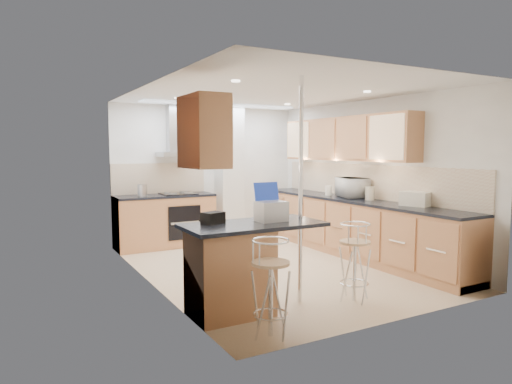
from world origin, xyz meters
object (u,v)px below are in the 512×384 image
laptop (271,211)px  bread_bin (416,199)px  bar_stool_near (271,287)px  bar_stool_end (355,262)px  microwave (353,188)px

laptop → bread_bin: bearing=7.0°
bar_stool_near → bar_stool_end: (1.33, 0.38, -0.01)m
laptop → bar_stool_end: (0.92, -0.29, -0.60)m
bar_stool_near → bar_stool_end: size_ratio=1.01×
microwave → bar_stool_near: microwave is taller
bar_stool_near → bread_bin: bread_bin is taller
microwave → bar_stool_end: size_ratio=0.65×
bar_stool_near → bar_stool_end: 1.38m
bar_stool_near → laptop: bearing=70.8°
laptop → bar_stool_end: size_ratio=0.35×
microwave → bar_stool_end: bearing=156.9°
microwave → bread_bin: bearing=-161.8°
microwave → bread_bin: (0.03, -1.30, -0.06)m
bar_stool_end → bar_stool_near: bearing=137.0°
microwave → bar_stool_end: 2.55m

